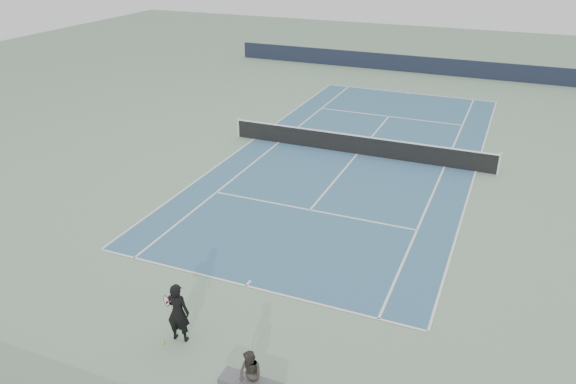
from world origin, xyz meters
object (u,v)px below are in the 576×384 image
at_px(tennis_net, 358,144).
at_px(spectator_bench, 251,382).
at_px(tennis_ball, 163,343).
at_px(tennis_player, 178,312).

bearing_deg(tennis_net, spectator_bench, -82.42).
xyz_separation_m(tennis_net, spectator_bench, (2.10, -15.81, -0.04)).
bearing_deg(tennis_ball, tennis_net, 86.83).
xyz_separation_m(tennis_player, tennis_ball, (-0.31, -0.35, -0.83)).
bearing_deg(tennis_player, spectator_bench, -22.72).
bearing_deg(tennis_ball, spectator_bench, -14.36).
xyz_separation_m(tennis_net, tennis_player, (-0.52, -14.71, 0.36)).
relative_size(tennis_player, tennis_ball, 24.89).
distance_m(tennis_player, tennis_ball, 0.95).
bearing_deg(tennis_net, tennis_player, -92.03).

